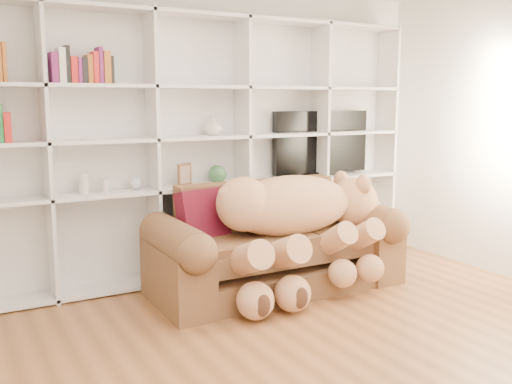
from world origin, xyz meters
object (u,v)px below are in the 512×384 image
sofa (275,249)px  gift_box (334,264)px  tv (321,143)px  teddy_bear (297,218)px

sofa → gift_box: sofa is taller
sofa → tv: bearing=35.3°
sofa → teddy_bear: 0.37m
sofa → tv: (0.95, 0.67, 0.85)m
sofa → teddy_bear: teddy_bear is taller
sofa → gift_box: (0.67, 0.04, -0.24)m
sofa → teddy_bear: bearing=-58.9°
teddy_bear → gift_box: (0.56, 0.22, -0.54)m
tv → sofa: bearing=-144.7°
teddy_bear → tv: 1.32m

